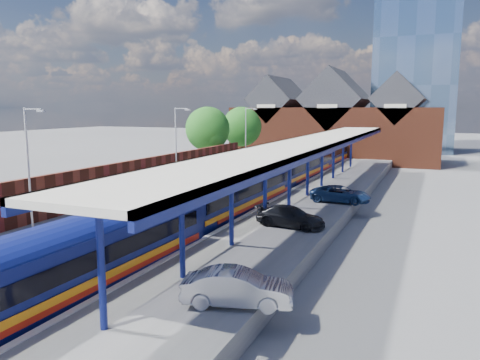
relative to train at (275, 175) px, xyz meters
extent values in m
plane|color=#5B5B5E|center=(-1.49, 4.83, -2.12)|extent=(240.00, 240.00, 0.00)
cube|color=#473D33|center=(-1.49, -5.17, -2.09)|extent=(6.00, 76.00, 0.06)
cube|color=slate|center=(-3.71, -5.17, -2.00)|extent=(0.07, 76.00, 0.14)
cube|color=slate|center=(-2.27, -5.17, -2.00)|extent=(0.07, 76.00, 0.14)
cube|color=slate|center=(-0.71, -5.17, -2.00)|extent=(0.07, 76.00, 0.14)
cube|color=slate|center=(0.73, -5.17, -2.00)|extent=(0.07, 76.00, 0.14)
cube|color=#565659|center=(-6.99, -5.17, -1.62)|extent=(5.00, 76.00, 1.00)
cube|color=#565659|center=(4.51, -5.17, -1.62)|extent=(6.00, 76.00, 1.00)
cube|color=silver|center=(-4.64, -5.17, -1.10)|extent=(0.30, 76.00, 0.05)
cube|color=silver|center=(1.66, -5.17, -1.10)|extent=(0.30, 76.00, 0.05)
cube|color=yellow|center=(-5.24, -5.17, -1.12)|extent=(0.14, 76.00, 0.01)
cube|color=#0B1352|center=(0.01, -24.78, -0.22)|extent=(3.19, 16.06, 2.50)
cube|color=#0B1352|center=(0.01, -24.78, 1.03)|extent=(3.19, 16.06, 0.60)
cube|color=#0B1352|center=(0.01, -8.18, -0.22)|extent=(3.19, 16.06, 2.50)
cube|color=#0B1352|center=(0.01, -8.18, 1.03)|extent=(3.19, 16.06, 0.60)
cube|color=#0B1352|center=(0.01, 8.42, -0.22)|extent=(3.19, 16.06, 2.50)
cube|color=#0B1352|center=(0.01, 8.42, 1.03)|extent=(3.19, 16.06, 0.60)
cube|color=#0B1352|center=(0.01, 25.02, -0.22)|extent=(3.19, 16.06, 2.50)
cube|color=#0B1352|center=(0.01, 25.02, 1.03)|extent=(3.19, 16.06, 0.60)
cube|color=black|center=(-1.41, 0.12, 0.23)|extent=(0.04, 60.54, 0.70)
cube|color=orange|center=(-1.42, 0.12, -0.57)|extent=(0.03, 55.27, 0.30)
cube|color=red|center=(-1.43, 0.12, -0.82)|extent=(0.03, 55.27, 0.30)
cube|color=black|center=(0.01, 30.62, -1.82)|extent=(2.00, 2.40, 0.60)
cylinder|color=#0F1757|center=(3.51, -27.17, 0.98)|extent=(0.24, 0.24, 4.20)
cylinder|color=#0F1757|center=(3.51, -22.17, 0.98)|extent=(0.24, 0.24, 4.20)
cylinder|color=#0F1757|center=(3.51, -17.17, 0.98)|extent=(0.24, 0.24, 4.20)
cylinder|color=#0F1757|center=(3.51, -12.17, 0.98)|extent=(0.24, 0.24, 4.20)
cylinder|color=#0F1757|center=(3.51, -7.17, 0.98)|extent=(0.24, 0.24, 4.20)
cylinder|color=#0F1757|center=(3.51, -2.17, 0.98)|extent=(0.24, 0.24, 4.20)
cylinder|color=#0F1757|center=(3.51, 2.83, 0.98)|extent=(0.24, 0.24, 4.20)
cylinder|color=#0F1757|center=(3.51, 7.83, 0.98)|extent=(0.24, 0.24, 4.20)
cylinder|color=#0F1757|center=(3.51, 12.83, 0.98)|extent=(0.24, 0.24, 4.20)
cylinder|color=#0F1757|center=(3.51, 17.83, 0.98)|extent=(0.24, 0.24, 4.20)
cube|color=beige|center=(4.01, -3.17, 3.23)|extent=(4.50, 52.00, 0.25)
cube|color=#0F1757|center=(1.86, -3.17, 3.08)|extent=(0.20, 52.00, 0.55)
cube|color=#0F1757|center=(6.16, -3.17, 3.08)|extent=(0.20, 52.00, 0.55)
cylinder|color=#A5A8AA|center=(-7.99, -19.17, 2.38)|extent=(0.12, 0.12, 7.00)
cube|color=#A5A8AA|center=(-7.39, -19.17, 5.78)|extent=(1.20, 0.08, 0.08)
cube|color=#A5A8AA|center=(-6.79, -19.17, 5.68)|extent=(0.45, 0.18, 0.12)
cylinder|color=#A5A8AA|center=(-7.99, -3.17, 2.38)|extent=(0.12, 0.12, 7.00)
cube|color=#A5A8AA|center=(-7.39, -3.17, 5.78)|extent=(1.20, 0.08, 0.08)
cube|color=#A5A8AA|center=(-6.79, -3.17, 5.68)|extent=(0.45, 0.18, 0.12)
cylinder|color=#A5A8AA|center=(-7.99, 12.83, 2.38)|extent=(0.12, 0.12, 7.00)
cube|color=#A5A8AA|center=(-7.39, 12.83, 5.78)|extent=(1.20, 0.08, 0.08)
cube|color=#A5A8AA|center=(-6.79, 12.83, 5.68)|extent=(0.45, 0.18, 0.12)
cylinder|color=#A5A8AA|center=(-6.49, -1.17, 0.13)|extent=(0.08, 0.08, 2.50)
cube|color=#0C194C|center=(-6.49, -1.17, 1.18)|extent=(0.55, 0.06, 0.35)
cube|color=#5F2919|center=(-9.59, -11.17, 0.28)|extent=(0.35, 50.00, 2.80)
cube|color=#5F2919|center=(-1.49, 32.83, 1.88)|extent=(30.00, 12.00, 8.00)
cube|color=#232328|center=(-10.49, 32.83, 7.08)|extent=(7.13, 12.00, 7.13)
cube|color=#232328|center=(-1.49, 32.83, 7.08)|extent=(9.16, 12.00, 9.16)
cube|color=#232328|center=(7.51, 32.83, 7.08)|extent=(7.13, 12.00, 7.13)
cube|color=beige|center=(-10.49, 26.78, 6.08)|extent=(2.80, 0.15, 0.50)
cube|color=beige|center=(-1.49, 26.78, 6.08)|extent=(2.80, 0.15, 0.50)
cube|color=beige|center=(7.51, 26.78, 6.08)|extent=(2.80, 0.15, 0.50)
cube|color=slate|center=(8.51, 54.83, 17.88)|extent=(14.00, 14.00, 40.00)
cylinder|color=#382314|center=(-11.99, 10.83, -0.12)|extent=(0.44, 0.44, 4.00)
sphere|color=#174913|center=(-11.99, 10.83, 3.38)|extent=(5.20, 5.20, 5.20)
sphere|color=#174913|center=(-11.19, 10.33, 2.68)|extent=(3.20, 3.20, 3.20)
cylinder|color=#382314|center=(-10.99, 18.83, -0.12)|extent=(0.44, 0.44, 4.00)
sphere|color=#174913|center=(-10.99, 18.83, 3.38)|extent=(5.20, 5.20, 5.20)
sphere|color=#174913|center=(-10.19, 18.33, 2.68)|extent=(3.20, 3.20, 3.20)
imported|color=#AEADB2|center=(6.70, -23.84, -0.47)|extent=(4.17, 2.39, 1.30)
imported|color=black|center=(5.18, -12.36, -0.52)|extent=(4.34, 2.23, 1.21)
imported|color=navy|center=(6.50, -3.93, -0.51)|extent=(4.48, 2.17, 1.23)
camera|label=1|loc=(12.94, -38.36, 5.85)|focal=35.00mm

